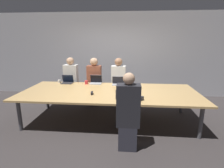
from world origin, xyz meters
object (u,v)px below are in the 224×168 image
(person_far_midleft, at_px, (94,82))
(laptop_far_left, at_px, (67,81))
(stapler, at_px, (92,93))
(bottle_near_midright, at_px, (117,94))
(laptop_far_midleft, at_px, (96,81))
(cup_far_left, at_px, (59,81))
(person_near_midright, at_px, (128,114))
(cup_far_midleft, at_px, (86,82))
(laptop_near_midright, at_px, (130,98))
(person_far_center, at_px, (118,83))
(cup_near_midright, at_px, (142,98))
(laptop_far_center, at_px, (118,82))
(person_far_left, at_px, (71,81))

(person_far_midleft, relative_size, laptop_far_left, 4.59)
(laptop_far_left, height_order, stapler, laptop_far_left)
(bottle_near_midright, relative_size, stapler, 1.48)
(laptop_far_midleft, bearing_deg, cup_far_left, -178.23)
(person_near_midright, relative_size, cup_far_midleft, 14.53)
(person_far_midleft, bearing_deg, laptop_far_left, -156.02)
(person_near_midright, bearing_deg, person_far_midleft, -65.09)
(bottle_near_midright, bearing_deg, cup_far_midleft, 127.81)
(stapler, bearing_deg, cup_far_left, 131.11)
(cup_far_midleft, height_order, stapler, cup_far_midleft)
(laptop_near_midright, height_order, laptop_far_left, laptop_far_left)
(person_far_center, distance_m, cup_near_midright, 1.70)
(laptop_far_center, bearing_deg, person_far_center, 92.86)
(laptop_far_center, relative_size, cup_near_midright, 4.35)
(person_far_left, bearing_deg, cup_far_midleft, -40.61)
(person_far_midleft, xyz_separation_m, laptop_far_left, (-0.70, -0.31, 0.11))
(person_far_center, relative_size, cup_near_midright, 18.64)
(person_far_midleft, bearing_deg, stapler, -81.72)
(person_near_midright, height_order, cup_far_left, person_near_midright)
(cup_near_midright, bearing_deg, person_far_midleft, 128.62)
(person_far_center, height_order, person_far_midleft, person_far_midleft)
(bottle_near_midright, bearing_deg, cup_near_midright, -3.14)
(cup_near_midright, bearing_deg, laptop_far_center, 114.08)
(laptop_near_midright, relative_size, person_far_midleft, 0.24)
(cup_near_midright, relative_size, stapler, 0.49)
(laptop_far_midleft, bearing_deg, laptop_near_midright, -55.70)
(person_near_midright, bearing_deg, laptop_far_midleft, -64.13)
(cup_far_midleft, xyz_separation_m, laptop_far_left, (-0.55, 0.07, 0.02))
(stapler, bearing_deg, person_near_midright, -54.99)
(laptop_near_midright, height_order, bottle_near_midright, bottle_near_midright)
(person_near_midright, relative_size, person_far_left, 0.98)
(person_far_midleft, distance_m, cup_far_midleft, 0.42)
(cup_far_midleft, bearing_deg, stapler, -69.63)
(cup_near_midright, bearing_deg, laptop_far_midleft, 132.16)
(stapler, bearing_deg, person_far_midleft, 89.79)
(person_far_center, height_order, bottle_near_midright, person_far_center)
(bottle_near_midright, bearing_deg, stapler, 154.55)
(laptop_far_midleft, height_order, stapler, laptop_far_midleft)
(person_far_midleft, bearing_deg, laptop_far_center, -27.40)
(cup_far_midleft, bearing_deg, person_near_midright, -56.92)
(person_near_midright, distance_m, cup_far_left, 2.61)
(person_far_center, bearing_deg, person_near_midright, -82.54)
(laptop_far_midleft, xyz_separation_m, stapler, (0.08, -0.98, -0.04))
(person_far_midleft, distance_m, cup_far_left, 0.99)
(cup_far_midleft, relative_size, person_far_left, 0.07)
(cup_near_midright, bearing_deg, person_far_left, 139.59)
(person_near_midright, bearing_deg, cup_far_midleft, -56.92)
(person_far_center, relative_size, laptop_far_midleft, 4.37)
(cup_near_midright, relative_size, cup_far_left, 0.85)
(laptop_far_center, bearing_deg, cup_far_left, 178.40)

